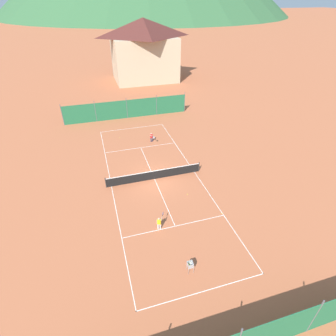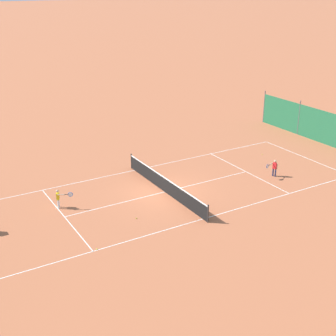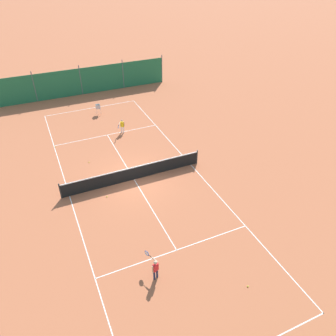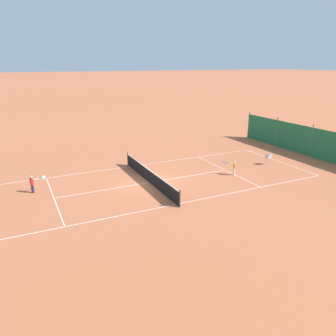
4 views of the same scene
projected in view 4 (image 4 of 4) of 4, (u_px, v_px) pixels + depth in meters
ground_plane at (149, 183)px, 22.88m from camera, size 600.00×600.00×0.00m
court_line_markings at (149, 182)px, 22.88m from camera, size 8.25×23.85×0.01m
tennis_net at (149, 176)px, 22.73m from camera, size 9.18×0.08×1.06m
windscreen_fence_near at (311, 142)px, 28.89m from camera, size 17.28×0.08×2.90m
player_far_baseline at (33, 183)px, 20.95m from camera, size 0.37×1.01×1.15m
player_near_service at (234, 166)px, 24.23m from camera, size 0.72×0.84×1.12m
tennis_ball_mid_court at (126, 175)px, 24.23m from camera, size 0.07×0.07×0.07m
tennis_ball_near_corner at (175, 167)px, 26.05m from camera, size 0.07×0.07×0.07m
tennis_ball_by_net_left at (196, 157)px, 28.90m from camera, size 0.07×0.07×0.07m
ball_hopper at (269, 157)px, 26.69m from camera, size 0.36×0.36×0.89m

